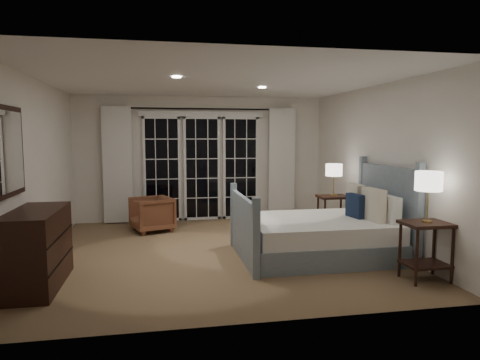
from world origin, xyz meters
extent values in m
plane|color=brown|center=(0.00, 0.00, 0.00)|extent=(5.00, 5.00, 0.00)
plane|color=white|center=(0.00, 0.00, 2.50)|extent=(5.00, 5.00, 0.00)
cube|color=white|center=(-2.50, 0.00, 1.25)|extent=(0.02, 5.00, 2.50)
cube|color=white|center=(2.50, 0.00, 1.25)|extent=(0.02, 5.00, 2.50)
cube|color=white|center=(0.00, 2.50, 1.25)|extent=(5.00, 0.02, 2.50)
cube|color=white|center=(0.00, -2.50, 1.25)|extent=(5.00, 0.02, 2.50)
cube|color=black|center=(-0.80, 2.47, 1.05)|extent=(0.66, 0.02, 2.02)
cube|color=black|center=(0.00, 2.47, 1.05)|extent=(0.66, 0.02, 2.02)
cube|color=black|center=(0.80, 2.47, 1.05)|extent=(0.66, 0.02, 2.02)
cube|color=white|center=(0.00, 2.46, 2.15)|extent=(2.50, 0.04, 0.10)
cylinder|color=black|center=(0.00, 2.40, 2.25)|extent=(3.50, 0.03, 0.03)
cube|color=white|center=(-1.65, 2.38, 1.15)|extent=(0.55, 0.10, 2.25)
cube|color=white|center=(1.65, 2.38, 1.15)|extent=(0.55, 0.10, 2.25)
cylinder|color=white|center=(0.80, 0.60, 2.49)|extent=(0.12, 0.12, 0.01)
cylinder|color=white|center=(-0.60, -0.40, 2.49)|extent=(0.12, 0.12, 0.01)
cube|color=gray|center=(1.35, -0.51, 0.15)|extent=(2.02, 1.58, 0.30)
cube|color=white|center=(1.35, -0.51, 0.42)|extent=(1.96, 1.52, 0.25)
cube|color=gray|center=(2.42, -0.51, 0.64)|extent=(0.06, 1.58, 1.28)
cube|color=gray|center=(0.28, -0.51, 0.44)|extent=(0.06, 1.58, 0.89)
cube|color=white|center=(2.22, -0.83, 0.72)|extent=(0.14, 0.60, 0.36)
cube|color=white|center=(2.22, -0.19, 0.72)|extent=(0.14, 0.60, 0.36)
cube|color=beige|center=(2.06, -0.79, 0.77)|extent=(0.16, 0.46, 0.45)
cube|color=beige|center=(2.06, -0.23, 0.77)|extent=(0.16, 0.46, 0.45)
cube|color=#16223C|center=(1.92, -0.51, 0.71)|extent=(0.15, 0.35, 0.34)
cube|color=black|center=(2.25, -1.72, 0.69)|extent=(0.54, 0.43, 0.04)
cube|color=black|center=(2.25, -1.72, 0.20)|extent=(0.50, 0.39, 0.03)
cylinder|color=black|center=(2.02, -1.89, 0.34)|extent=(0.04, 0.04, 0.67)
cylinder|color=black|center=(2.48, -1.89, 0.34)|extent=(0.04, 0.04, 0.67)
cylinder|color=black|center=(2.02, -1.55, 0.34)|extent=(0.04, 0.04, 0.67)
cylinder|color=black|center=(2.48, -1.55, 0.34)|extent=(0.04, 0.04, 0.67)
cube|color=black|center=(2.14, 0.79, 0.65)|extent=(0.52, 0.41, 0.04)
cube|color=black|center=(2.14, 0.79, 0.19)|extent=(0.48, 0.37, 0.03)
cylinder|color=black|center=(1.92, 0.62, 0.32)|extent=(0.04, 0.04, 0.64)
cylinder|color=black|center=(2.35, 0.62, 0.32)|extent=(0.04, 0.04, 0.64)
cylinder|color=black|center=(1.92, 0.95, 0.32)|extent=(0.04, 0.04, 0.64)
cylinder|color=black|center=(2.35, 0.95, 0.32)|extent=(0.04, 0.04, 0.64)
cylinder|color=#AA8D44|center=(2.25, -1.72, 0.72)|extent=(0.12, 0.12, 0.02)
cylinder|color=#AA8D44|center=(2.25, -1.72, 0.90)|extent=(0.02, 0.02, 0.35)
cylinder|color=white|center=(2.25, -1.72, 1.19)|extent=(0.31, 0.31, 0.23)
cylinder|color=#AA8D44|center=(2.14, 0.79, 0.68)|extent=(0.12, 0.12, 0.02)
cylinder|color=#AA8D44|center=(2.14, 0.79, 0.86)|extent=(0.02, 0.02, 0.33)
cylinder|color=white|center=(2.14, 0.79, 1.13)|extent=(0.29, 0.29, 0.21)
imported|color=brown|center=(-1.00, 1.55, 0.31)|extent=(0.87, 0.86, 0.63)
cube|color=black|center=(-2.23, -1.11, 0.44)|extent=(0.52, 1.25, 0.89)
cube|color=black|center=(-1.96, -1.11, 0.29)|extent=(0.01, 1.23, 0.01)
cube|color=black|center=(-1.96, -1.11, 0.58)|extent=(0.01, 1.23, 0.01)
cube|color=black|center=(-2.47, -1.11, 1.55)|extent=(0.04, 0.85, 1.00)
cube|color=white|center=(-2.44, -1.11, 1.55)|extent=(0.01, 0.73, 0.88)
camera|label=1|loc=(-0.83, -6.19, 1.73)|focal=32.00mm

